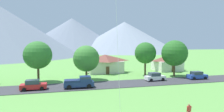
{
  "coord_description": "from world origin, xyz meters",
  "views": [
    {
      "loc": [
        -6.3,
        -6.85,
        7.9
      ],
      "look_at": [
        0.69,
        20.19,
        6.01
      ],
      "focal_mm": 30.06,
      "sensor_mm": 36.0,
      "label": 1
    }
  ],
  "objects_px": {
    "watcher_person": "(189,111)",
    "parked_car_blue_west_end": "(197,75)",
    "parked_car_red_mid_west": "(33,85)",
    "tree_left_of_center": "(145,53)",
    "tree_right_of_center": "(86,59)",
    "tree_near_right": "(38,55)",
    "tree_near_left": "(174,53)",
    "pickup_truck_navy_west_side": "(80,82)",
    "house_leftmost": "(167,63)",
    "parked_car_white_mid_east": "(155,77)",
    "house_left_center": "(105,63)"
  },
  "relations": [
    {
      "from": "watcher_person",
      "to": "parked_car_blue_west_end",
      "type": "bearing_deg",
      "value": 49.36
    },
    {
      "from": "parked_car_red_mid_west",
      "to": "watcher_person",
      "type": "relative_size",
      "value": 2.54
    },
    {
      "from": "tree_left_of_center",
      "to": "parked_car_blue_west_end",
      "type": "distance_m",
      "value": 12.53
    },
    {
      "from": "tree_right_of_center",
      "to": "tree_near_right",
      "type": "relative_size",
      "value": 0.89
    },
    {
      "from": "tree_left_of_center",
      "to": "parked_car_red_mid_west",
      "type": "height_order",
      "value": "tree_left_of_center"
    },
    {
      "from": "tree_near_left",
      "to": "tree_near_right",
      "type": "height_order",
      "value": "tree_near_left"
    },
    {
      "from": "tree_near_right",
      "to": "parked_car_blue_west_end",
      "type": "height_order",
      "value": "tree_near_right"
    },
    {
      "from": "tree_near_right",
      "to": "pickup_truck_navy_west_side",
      "type": "distance_m",
      "value": 11.42
    },
    {
      "from": "house_leftmost",
      "to": "parked_car_white_mid_east",
      "type": "relative_size",
      "value": 1.79
    },
    {
      "from": "parked_car_red_mid_west",
      "to": "watcher_person",
      "type": "height_order",
      "value": "parked_car_red_mid_west"
    },
    {
      "from": "tree_right_of_center",
      "to": "parked_car_blue_west_end",
      "type": "distance_m",
      "value": 24.49
    },
    {
      "from": "tree_left_of_center",
      "to": "tree_right_of_center",
      "type": "relative_size",
      "value": 1.09
    },
    {
      "from": "parked_car_blue_west_end",
      "to": "watcher_person",
      "type": "height_order",
      "value": "parked_car_blue_west_end"
    },
    {
      "from": "parked_car_blue_west_end",
      "to": "tree_near_left",
      "type": "bearing_deg",
      "value": 121.05
    },
    {
      "from": "house_left_center",
      "to": "parked_car_red_mid_west",
      "type": "bearing_deg",
      "value": -135.31
    },
    {
      "from": "tree_near_left",
      "to": "parked_car_blue_west_end",
      "type": "height_order",
      "value": "tree_near_left"
    },
    {
      "from": "house_left_center",
      "to": "parked_car_red_mid_west",
      "type": "relative_size",
      "value": 2.28
    },
    {
      "from": "parked_car_white_mid_east",
      "to": "watcher_person",
      "type": "bearing_deg",
      "value": -107.51
    },
    {
      "from": "tree_near_left",
      "to": "parked_car_red_mid_west",
      "type": "relative_size",
      "value": 2.04
    },
    {
      "from": "parked_car_blue_west_end",
      "to": "pickup_truck_navy_west_side",
      "type": "relative_size",
      "value": 0.82
    },
    {
      "from": "house_leftmost",
      "to": "tree_near_right",
      "type": "distance_m",
      "value": 35.45
    },
    {
      "from": "parked_car_blue_west_end",
      "to": "tree_left_of_center",
      "type": "bearing_deg",
      "value": 140.72
    },
    {
      "from": "parked_car_blue_west_end",
      "to": "parked_car_white_mid_east",
      "type": "relative_size",
      "value": 1.01
    },
    {
      "from": "tree_near_left",
      "to": "tree_near_right",
      "type": "bearing_deg",
      "value": 178.35
    },
    {
      "from": "tree_right_of_center",
      "to": "house_left_center",
      "type": "bearing_deg",
      "value": 56.29
    },
    {
      "from": "tree_near_right",
      "to": "parked_car_red_mid_west",
      "type": "xyz_separation_m",
      "value": [
        0.01,
        -6.7,
        -4.67
      ]
    },
    {
      "from": "house_left_center",
      "to": "tree_right_of_center",
      "type": "height_order",
      "value": "tree_right_of_center"
    },
    {
      "from": "tree_near_right",
      "to": "parked_car_white_mid_east",
      "type": "bearing_deg",
      "value": -11.27
    },
    {
      "from": "tree_near_right",
      "to": "watcher_person",
      "type": "distance_m",
      "value": 29.99
    },
    {
      "from": "house_leftmost",
      "to": "house_left_center",
      "type": "relative_size",
      "value": 0.79
    },
    {
      "from": "tree_left_of_center",
      "to": "parked_car_red_mid_west",
      "type": "xyz_separation_m",
      "value": [
        -24.34,
        -8.61,
        -4.69
      ]
    },
    {
      "from": "tree_left_of_center",
      "to": "pickup_truck_navy_west_side",
      "type": "bearing_deg",
      "value": -151.47
    },
    {
      "from": "tree_near_right",
      "to": "parked_car_blue_west_end",
      "type": "xyz_separation_m",
      "value": [
        33.35,
        -5.44,
        -4.67
      ]
    },
    {
      "from": "parked_car_blue_west_end",
      "to": "pickup_truck_navy_west_side",
      "type": "height_order",
      "value": "pickup_truck_navy_west_side"
    },
    {
      "from": "tree_right_of_center",
      "to": "watcher_person",
      "type": "bearing_deg",
      "value": -71.8
    },
    {
      "from": "parked_car_blue_west_end",
      "to": "tree_right_of_center",
      "type": "bearing_deg",
      "value": 167.51
    },
    {
      "from": "house_left_center",
      "to": "pickup_truck_navy_west_side",
      "type": "distance_m",
      "value": 18.11
    },
    {
      "from": "tree_left_of_center",
      "to": "parked_car_white_mid_east",
      "type": "bearing_deg",
      "value": -96.77
    },
    {
      "from": "parked_car_red_mid_west",
      "to": "parked_car_white_mid_east",
      "type": "distance_m",
      "value": 23.64
    },
    {
      "from": "tree_right_of_center",
      "to": "tree_near_left",
      "type": "bearing_deg",
      "value": -1.85
    },
    {
      "from": "house_left_center",
      "to": "parked_car_red_mid_west",
      "type": "height_order",
      "value": "house_left_center"
    },
    {
      "from": "house_left_center",
      "to": "tree_left_of_center",
      "type": "distance_m",
      "value": 11.46
    },
    {
      "from": "parked_car_white_mid_east",
      "to": "house_left_center",
      "type": "bearing_deg",
      "value": 119.43
    },
    {
      "from": "tree_near_left",
      "to": "tree_right_of_center",
      "type": "xyz_separation_m",
      "value": [
        -20.88,
        0.67,
        -0.92
      ]
    },
    {
      "from": "house_leftmost",
      "to": "house_left_center",
      "type": "height_order",
      "value": "house_left_center"
    },
    {
      "from": "tree_near_left",
      "to": "parked_car_red_mid_west",
      "type": "height_order",
      "value": "tree_near_left"
    },
    {
      "from": "house_leftmost",
      "to": "parked_car_white_mid_east",
      "type": "bearing_deg",
      "value": -128.98
    },
    {
      "from": "house_left_center",
      "to": "tree_right_of_center",
      "type": "relative_size",
      "value": 1.29
    },
    {
      "from": "parked_car_red_mid_west",
      "to": "tree_right_of_center",
      "type": "bearing_deg",
      "value": 33.74
    },
    {
      "from": "house_leftmost",
      "to": "parked_car_white_mid_east",
      "type": "xyz_separation_m",
      "value": [
        -10.69,
        -13.21,
        -1.39
      ]
    }
  ]
}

